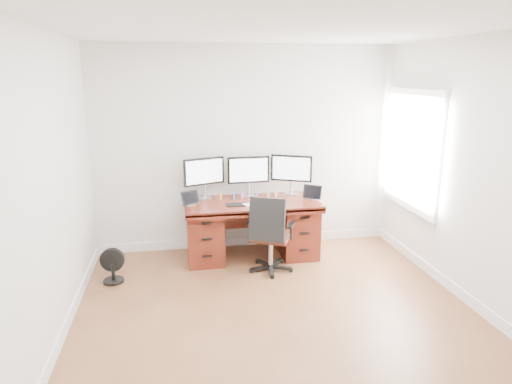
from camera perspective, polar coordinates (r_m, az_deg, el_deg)
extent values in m
plane|color=brown|center=(4.46, 3.50, -16.82)|extent=(4.50, 4.50, 0.00)
cube|color=white|center=(6.10, -1.23, 5.39)|extent=(4.00, 0.10, 2.70)
cube|color=white|center=(4.81, 27.64, 1.24)|extent=(0.10, 4.50, 2.70)
cube|color=white|center=(6.02, 18.88, 4.97)|extent=(0.04, 1.30, 1.50)
cube|color=white|center=(6.01, 18.72, 4.97)|extent=(0.01, 1.15, 1.35)
cube|color=#5A1D12|center=(5.80, -0.52, -1.42)|extent=(1.70, 0.80, 0.05)
cube|color=#5A1D12|center=(5.88, -6.41, -5.13)|extent=(0.45, 0.70, 0.70)
cube|color=#5A1D12|center=(6.06, 5.11, -4.47)|extent=(0.45, 0.70, 0.70)
cube|color=#45150C|center=(6.15, -0.97, -2.68)|extent=(0.74, 0.03, 0.40)
cylinder|color=black|center=(5.64, 1.83, -9.36)|extent=(0.67, 0.67, 0.07)
cylinder|color=silver|center=(5.55, 1.85, -7.31)|extent=(0.05, 0.05, 0.36)
cube|color=#411D13|center=(5.49, 1.86, -5.55)|extent=(0.57, 0.56, 0.06)
cube|color=black|center=(5.21, 1.40, -3.48)|extent=(0.40, 0.22, 0.50)
cube|color=black|center=(5.49, -0.62, -3.73)|extent=(0.14, 0.22, 0.03)
cube|color=black|center=(5.39, 4.42, -4.14)|extent=(0.14, 0.22, 0.03)
cylinder|color=black|center=(5.58, -17.35, -10.54)|extent=(0.23, 0.23, 0.03)
cylinder|color=black|center=(5.54, -17.44, -9.48)|extent=(0.04, 0.04, 0.20)
cylinder|color=black|center=(5.49, -17.55, -8.16)|extent=(0.28, 0.09, 0.27)
cube|color=silver|center=(5.99, -6.43, -0.70)|extent=(0.22, 0.19, 0.01)
cylinder|color=silver|center=(5.96, -6.45, 0.09)|extent=(0.04, 0.04, 0.18)
cube|color=black|center=(5.90, -6.53, 2.58)|extent=(0.53, 0.22, 0.35)
cube|color=white|center=(5.89, -6.45, 2.54)|extent=(0.47, 0.18, 0.30)
cube|color=silver|center=(6.05, -0.94, -0.45)|extent=(0.19, 0.15, 0.01)
cylinder|color=silver|center=(6.02, -0.94, 0.33)|extent=(0.04, 0.04, 0.18)
cube|color=black|center=(5.97, -0.95, 2.79)|extent=(0.55, 0.06, 0.35)
cube|color=white|center=(5.95, -0.91, 2.76)|extent=(0.50, 0.03, 0.30)
cube|color=silver|center=(6.16, 4.39, -0.21)|extent=(0.22, 0.20, 0.01)
cylinder|color=silver|center=(6.14, 4.41, 0.56)|extent=(0.04, 0.04, 0.18)
cube|color=black|center=(6.08, 4.46, 2.98)|extent=(0.51, 0.27, 0.35)
cube|color=white|center=(6.06, 4.42, 2.94)|extent=(0.45, 0.22, 0.30)
cube|color=silver|center=(5.67, -8.15, -1.61)|extent=(0.13, 0.12, 0.01)
cube|color=black|center=(5.64, -8.18, -0.70)|extent=(0.24, 0.18, 0.17)
cube|color=silver|center=(5.92, 7.05, -0.89)|extent=(0.13, 0.12, 0.01)
cube|color=black|center=(5.89, 7.08, -0.01)|extent=(0.24, 0.19, 0.17)
cube|color=white|center=(5.66, -0.27, -1.48)|extent=(0.30, 0.21, 0.01)
cube|color=silver|center=(5.60, 1.69, -1.67)|extent=(0.15, 0.15, 0.01)
cube|color=black|center=(5.63, -2.57, -1.61)|extent=(0.24, 0.15, 0.01)
cube|color=black|center=(5.80, -0.23, -1.11)|extent=(0.14, 0.11, 0.01)
cylinder|color=#F8A83F|center=(5.88, -4.43, -0.71)|extent=(0.03, 0.03, 0.06)
sphere|color=#F8A83F|center=(5.87, -4.43, -0.33)|extent=(0.03, 0.03, 0.03)
cylinder|color=#476AE0|center=(5.90, -2.78, -0.63)|extent=(0.03, 0.03, 0.06)
sphere|color=#476AE0|center=(5.89, -2.78, -0.26)|extent=(0.03, 0.03, 0.03)
cylinder|color=pink|center=(5.91, -1.73, -0.58)|extent=(0.03, 0.03, 0.06)
sphere|color=pink|center=(5.90, -1.73, -0.21)|extent=(0.03, 0.03, 0.03)
cylinder|color=#8B52CB|center=(5.94, 0.10, -0.50)|extent=(0.03, 0.03, 0.06)
sphere|color=#8B52CB|center=(5.93, 0.10, -0.13)|extent=(0.03, 0.03, 0.03)
cylinder|color=#97684C|center=(5.97, 1.50, -0.44)|extent=(0.03, 0.03, 0.06)
sphere|color=#97684C|center=(5.96, 1.50, -0.07)|extent=(0.03, 0.03, 0.03)
cylinder|color=tan|center=(5.99, 2.46, -0.39)|extent=(0.03, 0.03, 0.06)
sphere|color=tan|center=(5.98, 2.46, -0.03)|extent=(0.03, 0.03, 0.03)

